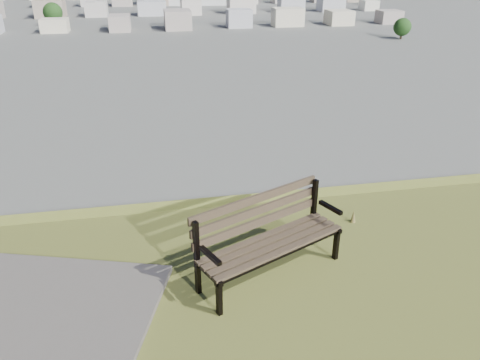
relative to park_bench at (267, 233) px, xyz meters
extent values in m
cube|color=#483829|center=(0.12, -0.26, -0.09)|extent=(1.68, 0.83, 0.04)
cube|color=#483829|center=(0.07, -0.15, -0.09)|extent=(1.68, 0.83, 0.04)
cube|color=#483829|center=(0.02, -0.04, -0.09)|extent=(1.68, 0.83, 0.04)
cube|color=#483829|center=(-0.03, 0.07, -0.09)|extent=(1.68, 0.83, 0.04)
cube|color=#483829|center=(-0.07, 0.14, 0.07)|extent=(1.65, 0.79, 0.10)
cube|color=#483829|center=(-0.08, 0.17, 0.21)|extent=(1.65, 0.79, 0.10)
cube|color=#483829|center=(-0.09, 0.19, 0.36)|extent=(1.65, 0.79, 0.10)
cube|color=black|center=(-0.66, -0.64, -0.31)|extent=(0.07, 0.08, 0.44)
cube|color=black|center=(-0.84, -0.25, -0.07)|extent=(0.07, 0.08, 0.92)
cube|color=black|center=(-0.74, -0.46, -0.12)|extent=(0.26, 0.48, 0.05)
cube|color=black|center=(-0.72, -0.50, 0.13)|extent=(0.20, 0.35, 0.05)
cube|color=black|center=(0.91, 0.09, -0.31)|extent=(0.07, 0.08, 0.44)
cube|color=black|center=(0.73, 0.48, -0.07)|extent=(0.07, 0.08, 0.92)
cube|color=black|center=(0.83, 0.27, -0.12)|extent=(0.26, 0.48, 0.05)
cube|color=black|center=(0.85, 0.22, 0.13)|extent=(0.20, 0.35, 0.05)
cube|color=black|center=(0.12, -0.27, -0.14)|extent=(1.66, 0.79, 0.04)
cube|color=black|center=(-0.04, 0.08, -0.14)|extent=(1.66, 0.79, 0.04)
cone|color=brown|center=(1.48, 0.87, -0.44)|extent=(0.08, 0.08, 0.18)
cube|color=#A2958B|center=(-36.92, 197.67, -22.03)|extent=(11.00, 11.00, 7.00)
cube|color=#C7AE9E|center=(-12.92, 197.67, -22.03)|extent=(11.00, 11.00, 7.00)
cube|color=#B2B1B6|center=(11.08, 197.67, -22.03)|extent=(11.00, 11.00, 7.00)
cube|color=beige|center=(35.08, 197.67, -22.03)|extent=(11.00, 11.00, 7.00)
cube|color=gray|center=(59.08, 197.67, -22.03)|extent=(11.00, 11.00, 7.00)
cube|color=beige|center=(83.08, 197.67, -22.03)|extent=(11.00, 11.00, 7.00)
cube|color=#BCB5AB|center=(107.08, 197.67, -22.03)|extent=(11.00, 11.00, 7.00)
cube|color=#B2B1B6|center=(-48.92, 247.67, -22.03)|extent=(11.00, 11.00, 7.00)
cube|color=beige|center=(-24.92, 247.67, -22.03)|extent=(11.00, 11.00, 7.00)
cube|color=gray|center=(-0.92, 247.67, -22.03)|extent=(11.00, 11.00, 7.00)
cube|color=beige|center=(23.08, 247.67, -22.03)|extent=(11.00, 11.00, 7.00)
cube|color=#BCB5AB|center=(47.08, 247.67, -22.03)|extent=(11.00, 11.00, 7.00)
cube|color=beige|center=(71.08, 247.67, -22.03)|extent=(11.00, 11.00, 7.00)
cube|color=#A2958B|center=(95.08, 247.67, -22.03)|extent=(11.00, 11.00, 7.00)
cube|color=#C7AE9E|center=(119.08, 247.67, -22.03)|extent=(11.00, 11.00, 7.00)
cube|color=beige|center=(-60.92, 297.67, -22.03)|extent=(11.00, 11.00, 7.00)
cube|color=#BCB5AB|center=(-36.92, 297.67, -22.03)|extent=(11.00, 11.00, 7.00)
cylinder|color=#34271A|center=(89.08, 157.67, -24.48)|extent=(0.80, 0.80, 2.10)
sphere|color=black|center=(89.08, 157.67, -21.33)|extent=(6.30, 6.30, 6.30)
cylinder|color=#34271A|center=(-40.92, 217.67, -24.18)|extent=(0.80, 0.80, 2.70)
sphere|color=black|center=(-40.92, 217.67, -20.13)|extent=(8.10, 8.10, 8.10)
cylinder|color=#34271A|center=(129.08, 277.67, -24.56)|extent=(0.80, 0.80, 1.95)
cylinder|color=#34271A|center=(39.08, 297.67, -24.48)|extent=(0.80, 0.80, 2.10)
camera|label=1|loc=(-1.15, -4.45, 2.92)|focal=35.00mm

